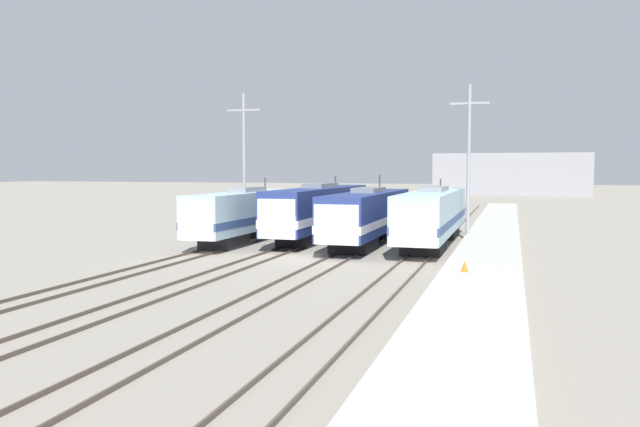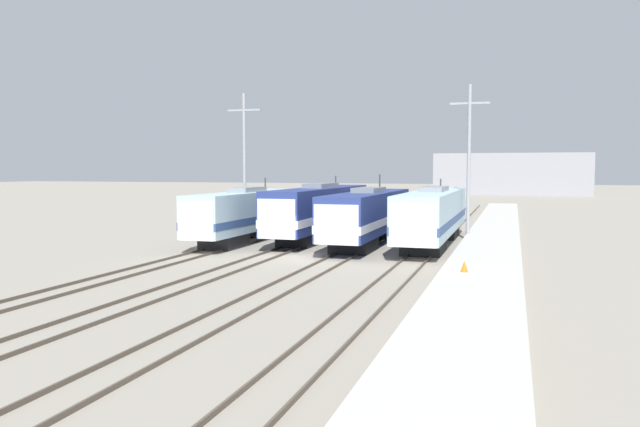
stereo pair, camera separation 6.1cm
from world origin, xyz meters
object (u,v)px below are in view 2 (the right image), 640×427
at_px(traffic_cone, 464,266).
at_px(locomotive_center_left, 319,210).
at_px(locomotive_far_right, 433,215).
at_px(catenary_tower_left, 244,159).
at_px(catenary_tower_right, 469,158).
at_px(locomotive_center_right, 367,215).
at_px(locomotive_far_left, 245,214).

bearing_deg(traffic_cone, locomotive_center_left, 128.29).
distance_m(locomotive_center_left, traffic_cone, 20.24).
bearing_deg(locomotive_far_right, traffic_cone, -76.77).
bearing_deg(catenary_tower_left, catenary_tower_right, 0.00).
bearing_deg(catenary_tower_left, locomotive_center_right, -24.36).
bearing_deg(catenary_tower_left, locomotive_far_right, -14.35).
distance_m(locomotive_center_left, catenary_tower_right, 12.37).
xyz_separation_m(locomotive_far_left, catenary_tower_right, (15.97, 6.66, 4.22)).
xyz_separation_m(locomotive_center_right, traffic_cone, (7.91, -12.91, -1.44)).
bearing_deg(locomotive_center_left, locomotive_far_left, -138.38).
bearing_deg(locomotive_center_right, locomotive_center_left, 147.41).
relative_size(locomotive_far_right, catenary_tower_left, 1.64).
distance_m(locomotive_far_left, catenary_tower_left, 8.43).
relative_size(locomotive_far_left, locomotive_far_right, 0.82).
bearing_deg(traffic_cone, catenary_tower_right, 93.49).
relative_size(locomotive_center_left, catenary_tower_right, 1.64).
bearing_deg(locomotive_center_right, catenary_tower_left, 155.64).
xyz_separation_m(catenary_tower_right, traffic_cone, (1.12, -18.42, -5.64)).
relative_size(locomotive_center_left, locomotive_far_right, 1.00).
xyz_separation_m(locomotive_center_left, traffic_cone, (12.50, -15.84, -1.54)).
xyz_separation_m(locomotive_far_left, traffic_cone, (17.09, -11.76, -1.42)).
relative_size(locomotive_center_left, locomotive_center_right, 1.12).
bearing_deg(locomotive_far_right, catenary_tower_right, 62.86).
xyz_separation_m(locomotive_center_left, locomotive_far_right, (9.18, -1.71, -0.07)).
bearing_deg(catenary_tower_left, locomotive_far_left, -65.74).
distance_m(locomotive_center_left, locomotive_center_right, 5.45).
distance_m(catenary_tower_left, traffic_cone, 27.84).
xyz_separation_m(locomotive_far_left, locomotive_center_left, (4.59, 4.08, 0.11)).
bearing_deg(locomotive_far_left, traffic_cone, -34.53).
xyz_separation_m(locomotive_center_right, catenary_tower_right, (6.79, 5.52, 4.21)).
distance_m(locomotive_far_left, catenary_tower_right, 17.81).
relative_size(locomotive_far_left, traffic_cone, 29.33).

